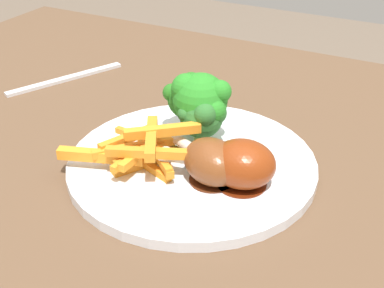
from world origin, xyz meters
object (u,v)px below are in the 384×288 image
object	(u,v)px
broccoli_floret_front	(188,96)
broccoli_floret_middle	(202,116)
carrot_fries_pile	(143,149)
broccoli_floret_back	(202,99)
chicken_drumstick_far	(238,165)
dinner_plate	(192,164)
fork	(66,79)
chicken_drumstick_near	(209,160)
dining_table	(176,236)

from	to	relation	value
broccoli_floret_front	broccoli_floret_middle	world-z (taller)	broccoli_floret_front
carrot_fries_pile	broccoli_floret_back	bearing A→B (deg)	-113.82
broccoli_floret_back	chicken_drumstick_far	world-z (taller)	broccoli_floret_back
carrot_fries_pile	dinner_plate	bearing A→B (deg)	-141.21
fork	carrot_fries_pile	bearing A→B (deg)	81.02
dinner_plate	broccoli_floret_back	xyz separation A→B (m)	(0.01, -0.04, 0.06)
broccoli_floret_front	carrot_fries_pile	world-z (taller)	broccoli_floret_front
broccoli_floret_middle	chicken_drumstick_near	size ratio (longest dim) A/B	0.51
broccoli_floret_middle	chicken_drumstick_far	size ratio (longest dim) A/B	0.50
dinner_plate	carrot_fries_pile	size ratio (longest dim) A/B	1.80
broccoli_floret_middle	fork	size ratio (longest dim) A/B	0.34
chicken_drumstick_near	chicken_drumstick_far	world-z (taller)	chicken_drumstick_far
broccoli_floret_middle	chicken_drumstick_near	distance (m)	0.07
broccoli_floret_middle	chicken_drumstick_far	distance (m)	0.09
fork	dining_table	bearing A→B (deg)	86.63
dinner_plate	carrot_fries_pile	world-z (taller)	carrot_fries_pile
broccoli_floret_back	chicken_drumstick_near	distance (m)	0.09
dinner_plate	dining_table	bearing A→B (deg)	57.89
dining_table	carrot_fries_pile	distance (m)	0.13
dinner_plate	broccoli_floret_middle	world-z (taller)	broccoli_floret_middle
chicken_drumstick_near	broccoli_floret_middle	bearing A→B (deg)	-56.34
carrot_fries_pile	chicken_drumstick_near	distance (m)	0.08
dining_table	broccoli_floret_front	bearing A→B (deg)	-72.31
dining_table	broccoli_floret_middle	world-z (taller)	broccoli_floret_middle
dining_table	fork	world-z (taller)	fork
carrot_fries_pile	fork	bearing A→B (deg)	-33.52
chicken_drumstick_far	broccoli_floret_front	bearing A→B (deg)	-38.50
dinner_plate	broccoli_floret_back	distance (m)	0.07
dining_table	carrot_fries_pile	bearing A→B (deg)	26.95
broccoli_floret_front	chicken_drumstick_far	world-z (taller)	broccoli_floret_front
dinner_plate	broccoli_floret_back	size ratio (longest dim) A/B	3.31
broccoli_floret_middle	broccoli_floret_back	bearing A→B (deg)	-64.59
dinner_plate	fork	size ratio (longest dim) A/B	1.47
dinner_plate	chicken_drumstick_near	xyz separation A→B (m)	(-0.03, 0.02, 0.03)
dining_table	dinner_plate	world-z (taller)	dinner_plate
dinner_plate	broccoli_floret_middle	xyz separation A→B (m)	(0.00, -0.03, 0.05)
broccoli_floret_back	carrot_fries_pile	distance (m)	0.09
broccoli_floret_back	broccoli_floret_front	bearing A→B (deg)	-30.96
chicken_drumstick_near	carrot_fries_pile	bearing A→B (deg)	7.13
dining_table	broccoli_floret_back	bearing A→B (deg)	-92.37
dinner_plate	carrot_fries_pile	distance (m)	0.06
dinner_plate	broccoli_floret_front	xyz separation A→B (m)	(0.04, -0.06, 0.05)
chicken_drumstick_far	fork	world-z (taller)	chicken_drumstick_far
broccoli_floret_middle	broccoli_floret_back	xyz separation A→B (m)	(0.01, -0.01, 0.01)
dining_table	broccoli_floret_middle	distance (m)	0.15
dinner_plate	chicken_drumstick_far	bearing A→B (deg)	161.36
broccoli_floret_front	dinner_plate	bearing A→B (deg)	121.88
broccoli_floret_back	dining_table	bearing A→B (deg)	87.63
broccoli_floret_middle	chicken_drumstick_far	world-z (taller)	broccoli_floret_middle
dining_table	chicken_drumstick_near	xyz separation A→B (m)	(-0.04, 0.01, 0.13)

